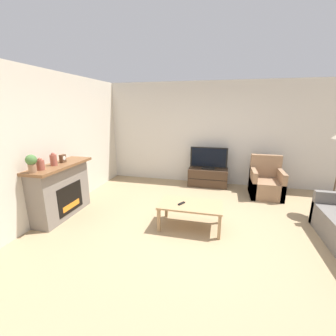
{
  "coord_description": "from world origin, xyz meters",
  "views": [
    {
      "loc": [
        0.23,
        -3.47,
        2.02
      ],
      "look_at": [
        -0.82,
        0.79,
        0.85
      ],
      "focal_mm": 24.0,
      "sensor_mm": 36.0,
      "label": 1
    }
  ],
  "objects_px": {
    "fireplace": "(61,190)",
    "tv_stand": "(208,177)",
    "armchair": "(266,183)",
    "coffee_table": "(191,207)",
    "remote": "(181,203)",
    "mantel_vase_left": "(40,164)",
    "tv": "(209,159)",
    "potted_plant": "(31,162)",
    "mantel_clock": "(63,159)",
    "mantel_vase_centre_left": "(53,160)"
  },
  "relations": [
    {
      "from": "tv",
      "to": "coffee_table",
      "type": "xyz_separation_m",
      "value": [
        -0.14,
        -2.29,
        -0.35
      ]
    },
    {
      "from": "tv",
      "to": "coffee_table",
      "type": "height_order",
      "value": "tv"
    },
    {
      "from": "armchair",
      "to": "mantel_vase_centre_left",
      "type": "bearing_deg",
      "value": -151.79
    },
    {
      "from": "fireplace",
      "to": "tv",
      "type": "xyz_separation_m",
      "value": [
        2.6,
        2.42,
        0.21
      ]
    },
    {
      "from": "mantel_clock",
      "to": "potted_plant",
      "type": "height_order",
      "value": "potted_plant"
    },
    {
      "from": "armchair",
      "to": "coffee_table",
      "type": "height_order",
      "value": "armchair"
    },
    {
      "from": "coffee_table",
      "to": "remote",
      "type": "relative_size",
      "value": 7.13
    },
    {
      "from": "fireplace",
      "to": "coffee_table",
      "type": "relative_size",
      "value": 1.26
    },
    {
      "from": "mantel_vase_centre_left",
      "to": "tv_stand",
      "type": "distance_m",
      "value": 3.72
    },
    {
      "from": "coffee_table",
      "to": "remote",
      "type": "distance_m",
      "value": 0.17
    },
    {
      "from": "mantel_clock",
      "to": "tv",
      "type": "height_order",
      "value": "mantel_clock"
    },
    {
      "from": "mantel_vase_left",
      "to": "tv",
      "type": "xyz_separation_m",
      "value": [
        2.58,
        2.83,
        -0.39
      ]
    },
    {
      "from": "fireplace",
      "to": "tv",
      "type": "distance_m",
      "value": 3.56
    },
    {
      "from": "armchair",
      "to": "remote",
      "type": "relative_size",
      "value": 6.25
    },
    {
      "from": "mantel_vase_left",
      "to": "tv",
      "type": "bearing_deg",
      "value": 47.61
    },
    {
      "from": "mantel_clock",
      "to": "potted_plant",
      "type": "bearing_deg",
      "value": -90.06
    },
    {
      "from": "tv_stand",
      "to": "tv",
      "type": "height_order",
      "value": "tv"
    },
    {
      "from": "mantel_clock",
      "to": "armchair",
      "type": "relative_size",
      "value": 0.16
    },
    {
      "from": "mantel_vase_left",
      "to": "armchair",
      "type": "xyz_separation_m",
      "value": [
        3.96,
        2.43,
        -0.82
      ]
    },
    {
      "from": "fireplace",
      "to": "tv_stand",
      "type": "xyz_separation_m",
      "value": [
        2.6,
        2.42,
        -0.29
      ]
    },
    {
      "from": "fireplace",
      "to": "armchair",
      "type": "xyz_separation_m",
      "value": [
        3.98,
        2.02,
        -0.22
      ]
    },
    {
      "from": "potted_plant",
      "to": "armchair",
      "type": "bearing_deg",
      "value": 33.26
    },
    {
      "from": "mantel_vase_left",
      "to": "remote",
      "type": "height_order",
      "value": "mantel_vase_left"
    },
    {
      "from": "coffee_table",
      "to": "remote",
      "type": "height_order",
      "value": "remote"
    },
    {
      "from": "mantel_vase_left",
      "to": "mantel_vase_centre_left",
      "type": "bearing_deg",
      "value": 90.0
    },
    {
      "from": "tv_stand",
      "to": "fireplace",
      "type": "bearing_deg",
      "value": -136.98
    },
    {
      "from": "coffee_table",
      "to": "mantel_vase_left",
      "type": "bearing_deg",
      "value": -167.56
    },
    {
      "from": "mantel_clock",
      "to": "armchair",
      "type": "distance_m",
      "value": 4.46
    },
    {
      "from": "armchair",
      "to": "tv_stand",
      "type": "bearing_deg",
      "value": 163.76
    },
    {
      "from": "fireplace",
      "to": "potted_plant",
      "type": "height_order",
      "value": "potted_plant"
    },
    {
      "from": "potted_plant",
      "to": "remote",
      "type": "bearing_deg",
      "value": 16.17
    },
    {
      "from": "mantel_clock",
      "to": "tv_stand",
      "type": "height_order",
      "value": "mantel_clock"
    },
    {
      "from": "tv",
      "to": "remote",
      "type": "distance_m",
      "value": 2.37
    },
    {
      "from": "fireplace",
      "to": "coffee_table",
      "type": "bearing_deg",
      "value": 3.11
    },
    {
      "from": "mantel_vase_left",
      "to": "tv",
      "type": "relative_size",
      "value": 0.22
    },
    {
      "from": "mantel_clock",
      "to": "remote",
      "type": "relative_size",
      "value": 1.0
    },
    {
      "from": "mantel_vase_left",
      "to": "armchair",
      "type": "distance_m",
      "value": 4.72
    },
    {
      "from": "tv",
      "to": "tv_stand",
      "type": "bearing_deg",
      "value": 90.0
    },
    {
      "from": "potted_plant",
      "to": "coffee_table",
      "type": "distance_m",
      "value": 2.67
    },
    {
      "from": "mantel_clock",
      "to": "tv",
      "type": "xyz_separation_m",
      "value": [
        2.58,
        2.29,
        -0.37
      ]
    },
    {
      "from": "mantel_vase_centre_left",
      "to": "tv_stand",
      "type": "height_order",
      "value": "mantel_vase_centre_left"
    },
    {
      "from": "mantel_vase_left",
      "to": "tv_stand",
      "type": "relative_size",
      "value": 0.2
    },
    {
      "from": "mantel_vase_centre_left",
      "to": "coffee_table",
      "type": "distance_m",
      "value": 2.57
    },
    {
      "from": "fireplace",
      "to": "remote",
      "type": "relative_size",
      "value": 9.0
    },
    {
      "from": "fireplace",
      "to": "tv_stand",
      "type": "distance_m",
      "value": 3.56
    },
    {
      "from": "coffee_table",
      "to": "armchair",
      "type": "bearing_deg",
      "value": 51.28
    },
    {
      "from": "tv_stand",
      "to": "tv",
      "type": "distance_m",
      "value": 0.5
    },
    {
      "from": "coffee_table",
      "to": "remote",
      "type": "bearing_deg",
      "value": -164.11
    },
    {
      "from": "potted_plant",
      "to": "mantel_clock",
      "type": "bearing_deg",
      "value": 89.94
    },
    {
      "from": "mantel_vase_left",
      "to": "potted_plant",
      "type": "height_order",
      "value": "potted_plant"
    }
  ]
}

